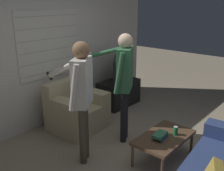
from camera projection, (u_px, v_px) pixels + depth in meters
ground_plane at (142, 158)px, 3.86m from camera, size 16.00×16.00×0.00m
wall_back at (51, 54)px, 4.72m from camera, size 5.20×0.08×2.55m
armchair_beige at (76, 110)px, 4.67m from camera, size 0.95×0.85×0.86m
coffee_table at (164, 138)px, 3.71m from camera, size 0.93×0.55×0.38m
tv_stand at (119, 93)px, 5.74m from camera, size 0.90×0.53×0.54m
tv at (119, 69)px, 5.58m from camera, size 0.80×0.68×0.52m
person_left_standing at (81, 88)px, 3.48m from camera, size 0.52×0.82×1.72m
person_right_standing at (124, 74)px, 4.03m from camera, size 0.55×0.87×1.75m
book_stack at (160, 135)px, 3.63m from camera, size 0.25×0.17×0.08m
soda_can at (176, 131)px, 3.72m from camera, size 0.07×0.07×0.13m
spare_remote at (162, 132)px, 3.79m from camera, size 0.08×0.14×0.02m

